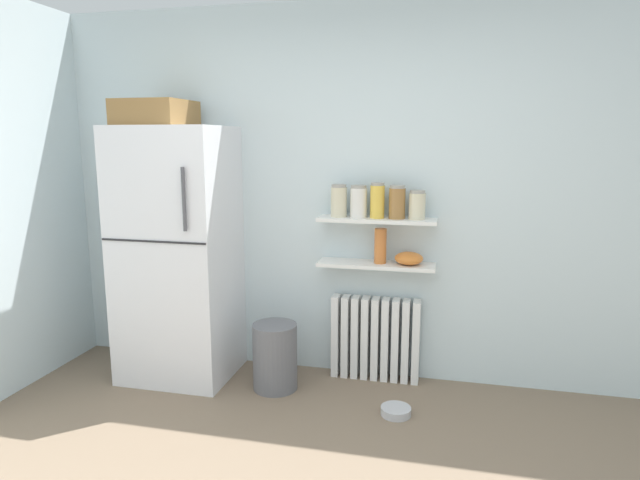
# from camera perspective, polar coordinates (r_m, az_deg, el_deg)

# --- Properties ---
(back_wall) EXTENTS (7.04, 0.10, 2.60)m
(back_wall) POSITION_cam_1_polar(r_m,az_deg,el_deg) (3.84, 4.45, 4.74)
(back_wall) COLOR silver
(back_wall) RESTS_ON ground_plane
(refrigerator) EXTENTS (0.75, 0.66, 1.94)m
(refrigerator) POSITION_cam_1_polar(r_m,az_deg,el_deg) (3.95, -14.77, -0.93)
(refrigerator) COLOR silver
(refrigerator) RESTS_ON ground_plane
(radiator) EXTENTS (0.62, 0.12, 0.59)m
(radiator) POSITION_cam_1_polar(r_m,az_deg,el_deg) (3.93, 5.81, -10.24)
(radiator) COLOR white
(radiator) RESTS_ON ground_plane
(wall_shelf_lower) EXTENTS (0.80, 0.22, 0.02)m
(wall_shelf_lower) POSITION_cam_1_polar(r_m,az_deg,el_deg) (3.74, 5.90, -2.59)
(wall_shelf_lower) COLOR white
(wall_shelf_upper) EXTENTS (0.80, 0.22, 0.02)m
(wall_shelf_upper) POSITION_cam_1_polar(r_m,az_deg,el_deg) (3.68, 6.00, 2.12)
(wall_shelf_upper) COLOR white
(storage_jar_0) EXTENTS (0.11, 0.11, 0.22)m
(storage_jar_0) POSITION_cam_1_polar(r_m,az_deg,el_deg) (3.71, 1.98, 4.13)
(storage_jar_0) COLOR beige
(storage_jar_0) RESTS_ON wall_shelf_upper
(storage_jar_1) EXTENTS (0.11, 0.11, 0.22)m
(storage_jar_1) POSITION_cam_1_polar(r_m,az_deg,el_deg) (3.69, 4.00, 4.05)
(storage_jar_1) COLOR silver
(storage_jar_1) RESTS_ON wall_shelf_upper
(storage_jar_2) EXTENTS (0.10, 0.10, 0.24)m
(storage_jar_2) POSITION_cam_1_polar(r_m,az_deg,el_deg) (3.67, 6.03, 4.14)
(storage_jar_2) COLOR yellow
(storage_jar_2) RESTS_ON wall_shelf_upper
(storage_jar_3) EXTENTS (0.11, 0.11, 0.22)m
(storage_jar_3) POSITION_cam_1_polar(r_m,az_deg,el_deg) (3.65, 8.09, 3.94)
(storage_jar_3) COLOR olive
(storage_jar_3) RESTS_ON wall_shelf_upper
(storage_jar_4) EXTENTS (0.11, 0.11, 0.19)m
(storage_jar_4) POSITION_cam_1_polar(r_m,az_deg,el_deg) (3.65, 10.14, 3.63)
(storage_jar_4) COLOR beige
(storage_jar_4) RESTS_ON wall_shelf_upper
(vase) EXTENTS (0.08, 0.08, 0.24)m
(vase) POSITION_cam_1_polar(r_m,az_deg,el_deg) (3.71, 6.34, -0.62)
(vase) COLOR #CC7033
(vase) RESTS_ON wall_shelf_lower
(shelf_bowl) EXTENTS (0.19, 0.19, 0.09)m
(shelf_bowl) POSITION_cam_1_polar(r_m,az_deg,el_deg) (3.71, 9.29, -1.91)
(shelf_bowl) COLOR orange
(shelf_bowl) RESTS_ON wall_shelf_lower
(trash_bin) EXTENTS (0.30, 0.30, 0.46)m
(trash_bin) POSITION_cam_1_polar(r_m,az_deg,el_deg) (3.80, -4.74, -12.07)
(trash_bin) COLOR slate
(trash_bin) RESTS_ON ground_plane
(pet_food_bowl) EXTENTS (0.19, 0.19, 0.05)m
(pet_food_bowl) POSITION_cam_1_polar(r_m,az_deg,el_deg) (3.57, 7.95, -17.33)
(pet_food_bowl) COLOR #B7B7BC
(pet_food_bowl) RESTS_ON ground_plane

